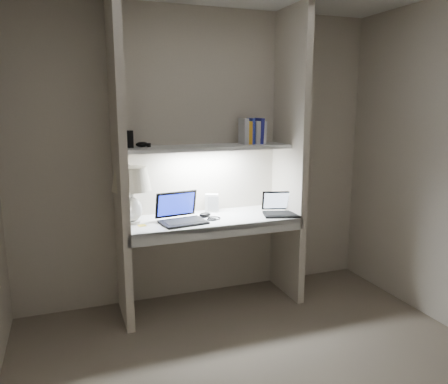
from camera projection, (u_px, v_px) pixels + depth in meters
name	position (u px, v px, depth m)	size (l,w,h in m)	color
back_wall	(201.00, 157.00, 3.82)	(3.20, 0.01, 2.50)	beige
alcove_panel_left	(119.00, 165.00, 3.32)	(0.06, 0.55, 2.50)	beige
alcove_panel_right	(290.00, 157.00, 3.81)	(0.06, 0.55, 2.50)	beige
desk	(211.00, 220.00, 3.66)	(1.40, 0.55, 0.04)	white
desk_apron	(221.00, 232.00, 3.43)	(1.46, 0.03, 0.10)	silver
shelf	(207.00, 147.00, 3.63)	(1.40, 0.36, 0.03)	silver
strip_light	(207.00, 150.00, 3.63)	(0.60, 0.04, 0.01)	white
table_lamp	(131.00, 186.00, 3.42)	(0.31, 0.31, 0.45)	white
laptop_main	(181.00, 215.00, 3.52)	(0.39, 0.35, 0.24)	black
laptop_netbook	(280.00, 209.00, 3.77)	(0.36, 0.33, 0.19)	black
speaker	(212.00, 203.00, 3.85)	(0.11, 0.08, 0.16)	silver
mouse	(205.00, 215.00, 3.68)	(0.10, 0.06, 0.04)	black
cable_coil	(214.00, 218.00, 3.61)	(0.10, 0.10, 0.01)	black
sticky_note	(142.00, 225.00, 3.41)	(0.06, 0.06, 0.00)	yellow
book_row	(252.00, 132.00, 3.78)	(0.21, 0.15, 0.22)	white
shelf_box	(128.00, 139.00, 3.43)	(0.08, 0.06, 0.14)	black
shelf_gadget	(142.00, 144.00, 3.48)	(0.10, 0.07, 0.04)	black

